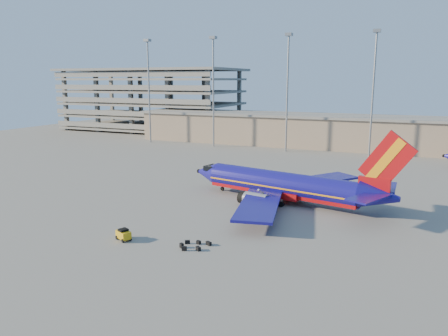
{
  "coord_description": "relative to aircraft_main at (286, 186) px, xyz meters",
  "views": [
    {
      "loc": [
        24.33,
        -59.51,
        17.72
      ],
      "look_at": [
        -2.8,
        2.34,
        4.0
      ],
      "focal_mm": 35.0,
      "sensor_mm": 36.0,
      "label": 1
    }
  ],
  "objects": [
    {
      "name": "parking_garage",
      "position": [
        -69.75,
        73.08,
        9.25
      ],
      "size": [
        62.0,
        32.0,
        21.4
      ],
      "color": "slate",
      "rests_on": "ground"
    },
    {
      "name": "terminal_building",
      "position": [
        2.25,
        57.03,
        1.84
      ],
      "size": [
        122.0,
        16.0,
        8.5
      ],
      "color": "gray",
      "rests_on": "ground"
    },
    {
      "name": "aircraft_main",
      "position": [
        0.0,
        0.0,
        0.0
      ],
      "size": [
        33.91,
        32.28,
        11.61
      ],
      "rotation": [
        0.0,
        0.0,
        -0.21
      ],
      "color": "navy",
      "rests_on": "ground"
    },
    {
      "name": "luggage_pile",
      "position": [
        -4.22,
        -21.16,
        -2.26
      ],
      "size": [
        2.99,
        2.93,
        0.51
      ],
      "color": "black",
      "rests_on": "ground"
    },
    {
      "name": "light_mast_row",
      "position": [
        -2.75,
        45.03,
        15.07
      ],
      "size": [
        101.6,
        1.6,
        28.65
      ],
      "color": "gray",
      "rests_on": "ground"
    },
    {
      "name": "baggage_tug",
      "position": [
        -12.45,
        -22.44,
        -1.8
      ],
      "size": [
        2.11,
        1.76,
        1.31
      ],
      "rotation": [
        0.0,
        0.0,
        -0.43
      ],
      "color": "gold",
      "rests_on": "ground"
    },
    {
      "name": "ground",
      "position": [
        -7.75,
        -0.97,
        -2.48
      ],
      "size": [
        220.0,
        220.0,
        0.0
      ],
      "primitive_type": "plane",
      "color": "slate",
      "rests_on": "ground"
    }
  ]
}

